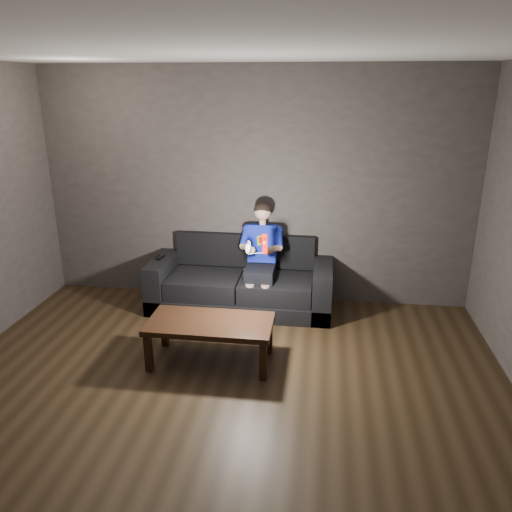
# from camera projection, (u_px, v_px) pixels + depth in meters

# --- Properties ---
(floor) EXTENTS (5.00, 5.00, 0.00)m
(floor) POSITION_uv_depth(u_px,v_px,m) (209.00, 425.00, 3.83)
(floor) COLOR black
(floor) RESTS_ON ground
(back_wall) EXTENTS (5.00, 0.04, 2.70)m
(back_wall) POSITION_uv_depth(u_px,v_px,m) (254.00, 188.00, 5.73)
(back_wall) COLOR #383231
(back_wall) RESTS_ON ground
(ceiling) EXTENTS (5.00, 5.00, 0.02)m
(ceiling) POSITION_uv_depth(u_px,v_px,m) (195.00, 45.00, 2.95)
(ceiling) COLOR silver
(ceiling) RESTS_ON back_wall
(sofa) EXTENTS (2.08, 0.90, 0.80)m
(sofa) POSITION_uv_depth(u_px,v_px,m) (242.00, 284.00, 5.83)
(sofa) COLOR black
(sofa) RESTS_ON floor
(child) EXTENTS (0.48, 0.59, 1.18)m
(child) POSITION_uv_depth(u_px,v_px,m) (261.00, 250.00, 5.60)
(child) COLOR black
(child) RESTS_ON sofa
(wii_remote_red) EXTENTS (0.07, 0.09, 0.21)m
(wii_remote_red) POSITION_uv_depth(u_px,v_px,m) (264.00, 244.00, 5.09)
(wii_remote_red) COLOR red
(wii_remote_red) RESTS_ON child
(nunchuk_white) EXTENTS (0.08, 0.10, 0.15)m
(nunchuk_white) POSITION_uv_depth(u_px,v_px,m) (248.00, 247.00, 5.13)
(nunchuk_white) COLOR silver
(nunchuk_white) RESTS_ON child
(wii_remote_black) EXTENTS (0.05, 0.15, 0.03)m
(wii_remote_black) POSITION_uv_depth(u_px,v_px,m) (161.00, 257.00, 5.77)
(wii_remote_black) COLOR black
(wii_remote_black) RESTS_ON sofa
(coffee_table) EXTENTS (1.15, 0.57, 0.42)m
(coffee_table) POSITION_uv_depth(u_px,v_px,m) (210.00, 327.00, 4.60)
(coffee_table) COLOR black
(coffee_table) RESTS_ON floor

